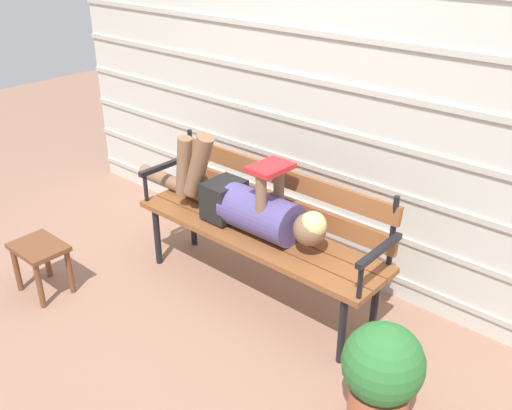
# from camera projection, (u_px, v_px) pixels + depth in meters

# --- Properties ---
(ground_plane) EXTENTS (12.00, 12.00, 0.00)m
(ground_plane) POSITION_uv_depth(u_px,v_px,m) (237.00, 306.00, 3.54)
(ground_plane) COLOR #936B56
(house_siding) EXTENTS (4.71, 0.08, 2.56)m
(house_siding) POSITION_uv_depth(u_px,v_px,m) (319.00, 80.00, 3.48)
(house_siding) COLOR beige
(house_siding) RESTS_ON ground
(park_bench) EXTENTS (1.72, 0.45, 0.88)m
(park_bench) POSITION_uv_depth(u_px,v_px,m) (263.00, 221.00, 3.48)
(park_bench) COLOR brown
(park_bench) RESTS_ON ground
(reclining_person) EXTENTS (1.64, 0.26, 0.56)m
(reclining_person) POSITION_uv_depth(u_px,v_px,m) (244.00, 203.00, 3.43)
(reclining_person) COLOR #514784
(footstool) EXTENTS (0.35, 0.26, 0.35)m
(footstool) POSITION_uv_depth(u_px,v_px,m) (40.00, 256.00, 3.57)
(footstool) COLOR brown
(footstool) RESTS_ON ground
(potted_plant) EXTENTS (0.38, 0.38, 0.57)m
(potted_plant) POSITION_uv_depth(u_px,v_px,m) (382.00, 374.00, 2.58)
(potted_plant) COLOR #AD5B3D
(potted_plant) RESTS_ON ground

